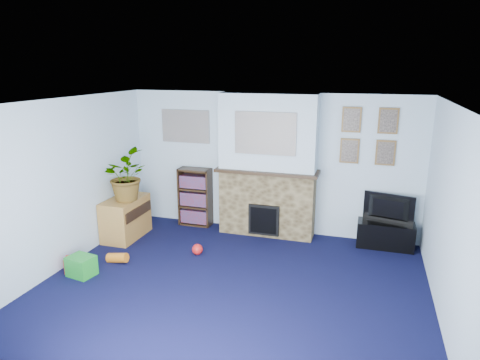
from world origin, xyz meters
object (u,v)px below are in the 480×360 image
(television, at_px, (388,209))
(bookshelf, at_px, (195,198))
(sideboard, at_px, (126,217))
(tv_stand, at_px, (385,234))

(television, relative_size, bookshelf, 0.75)
(bookshelf, xyz_separation_m, sideboard, (-0.90, -0.90, -0.15))
(tv_stand, relative_size, bookshelf, 0.83)
(bookshelf, distance_m, sideboard, 1.28)
(tv_stand, bearing_deg, television, 90.00)
(television, height_order, sideboard, television)
(television, distance_m, sideboard, 4.28)
(bookshelf, bearing_deg, television, -0.98)
(television, bearing_deg, bookshelf, 12.56)
(sideboard, bearing_deg, bookshelf, 45.25)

